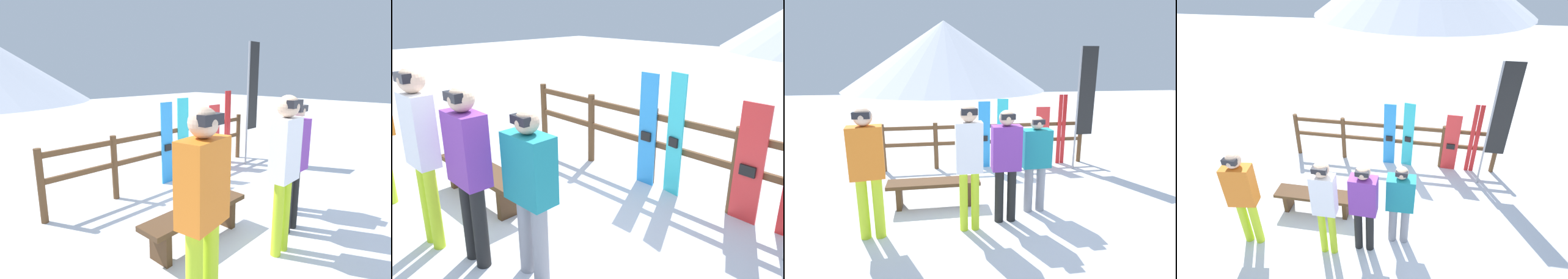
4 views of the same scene
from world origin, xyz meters
The scene contains 13 objects.
ground_plane centered at (0.00, 0.00, 0.00)m, with size 40.00×40.00×0.00m, color white.
mountain_backdrop centered at (0.00, 24.10, 3.00)m, with size 18.00×18.00×6.00m.
fence centered at (0.00, 2.10, 0.63)m, with size 4.65×0.10×1.06m.
bench centered at (-1.20, 0.24, 0.33)m, with size 1.52×0.36×0.44m.
person_white centered at (-0.71, -0.61, 1.09)m, with size 0.36×0.24×1.81m.
person_purple centered at (-0.15, -0.44, 0.99)m, with size 0.42×0.24×1.69m.
person_teal centered at (0.38, -0.18, 0.89)m, with size 0.45×0.25×1.55m.
person_orange centered at (-2.04, -0.61, 1.05)m, with size 0.46×0.30×1.79m.
snowboard_blue centered at (-0.05, 2.05, 0.75)m, with size 0.26×0.05×1.51m.
snowboard_cyan centered at (0.36, 2.05, 0.78)m, with size 0.25×0.09×1.56m.
snowboard_red centered at (1.31, 2.05, 0.68)m, with size 0.32×0.06×1.36m.
ski_pair_red centered at (1.77, 2.05, 0.82)m, with size 0.19×0.02×1.64m.
rental_flag centered at (2.05, 1.62, 1.60)m, with size 0.40×0.04×2.67m.
Camera 3 is at (-1.17, -4.53, 2.32)m, focal length 28.00 mm.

